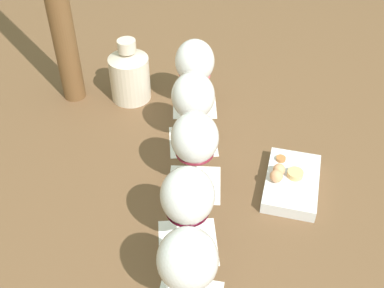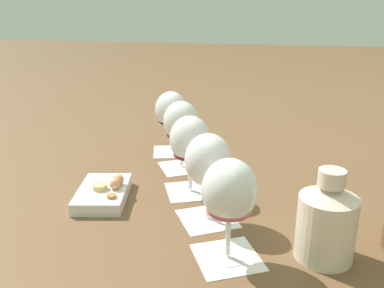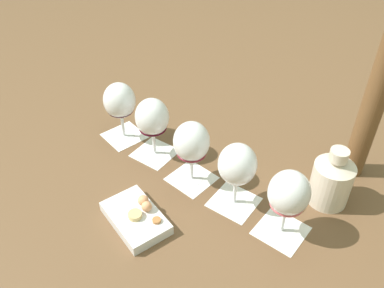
% 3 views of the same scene
% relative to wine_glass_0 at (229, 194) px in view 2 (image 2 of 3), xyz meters
% --- Properties ---
extents(ground_plane, '(8.00, 8.00, 0.00)m').
position_rel_wine_glass_0_xyz_m(ground_plane, '(0.26, 0.12, -0.13)').
color(ground_plane, brown).
extents(tasting_card_0, '(0.15, 0.15, 0.00)m').
position_rel_wine_glass_0_xyz_m(tasting_card_0, '(0.00, -0.00, -0.12)').
color(tasting_card_0, white).
rests_on(tasting_card_0, ground_plane).
extents(tasting_card_1, '(0.15, 0.15, 0.00)m').
position_rel_wine_glass_0_xyz_m(tasting_card_1, '(0.13, 0.06, -0.12)').
color(tasting_card_1, white).
rests_on(tasting_card_1, ground_plane).
extents(tasting_card_2, '(0.15, 0.15, 0.00)m').
position_rel_wine_glass_0_xyz_m(tasting_card_2, '(0.25, 0.12, -0.12)').
color(tasting_card_2, white).
rests_on(tasting_card_2, ground_plane).
extents(tasting_card_3, '(0.15, 0.15, 0.00)m').
position_rel_wine_glass_0_xyz_m(tasting_card_3, '(0.40, 0.18, -0.12)').
color(tasting_card_3, white).
rests_on(tasting_card_3, ground_plane).
extents(tasting_card_4, '(0.14, 0.14, 0.00)m').
position_rel_wine_glass_0_xyz_m(tasting_card_4, '(0.52, 0.24, -0.12)').
color(tasting_card_4, white).
rests_on(tasting_card_4, ground_plane).
extents(wine_glass_0, '(0.10, 0.10, 0.19)m').
position_rel_wine_glass_0_xyz_m(wine_glass_0, '(0.00, 0.00, 0.00)').
color(wine_glass_0, white).
rests_on(wine_glass_0, tasting_card_0).
extents(wine_glass_1, '(0.10, 0.10, 0.19)m').
position_rel_wine_glass_0_xyz_m(wine_glass_1, '(0.13, 0.06, -0.00)').
color(wine_glass_1, white).
rests_on(wine_glass_1, tasting_card_1).
extents(wine_glass_2, '(0.10, 0.10, 0.19)m').
position_rel_wine_glass_0_xyz_m(wine_glass_2, '(0.25, 0.12, 0.00)').
color(wine_glass_2, white).
rests_on(wine_glass_2, tasting_card_2).
extents(wine_glass_3, '(0.10, 0.10, 0.19)m').
position_rel_wine_glass_0_xyz_m(wine_glass_3, '(0.40, 0.18, 0.00)').
color(wine_glass_3, white).
rests_on(wine_glass_3, tasting_card_3).
extents(wine_glass_4, '(0.10, 0.10, 0.19)m').
position_rel_wine_glass_0_xyz_m(wine_glass_4, '(0.52, 0.24, -0.00)').
color(wine_glass_4, white).
rests_on(wine_glass_4, tasting_card_4).
extents(ceramic_vase, '(0.10, 0.10, 0.17)m').
position_rel_wine_glass_0_xyz_m(ceramic_vase, '(0.04, -0.17, -0.05)').
color(ceramic_vase, beige).
rests_on(ceramic_vase, ground_plane).
extents(snack_dish, '(0.19, 0.14, 0.06)m').
position_rel_wine_glass_0_xyz_m(snack_dish, '(0.17, 0.31, -0.11)').
color(snack_dish, silver).
rests_on(snack_dish, ground_plane).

